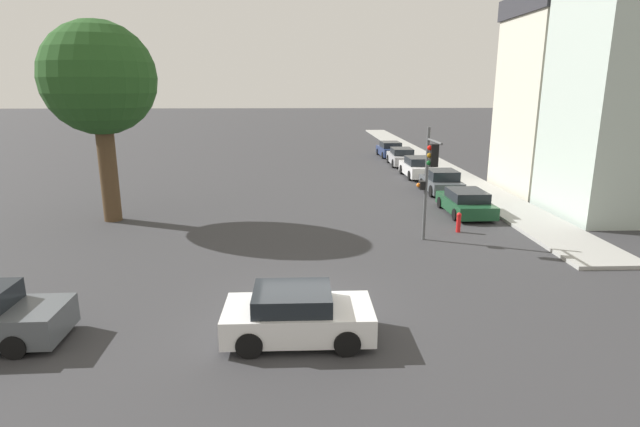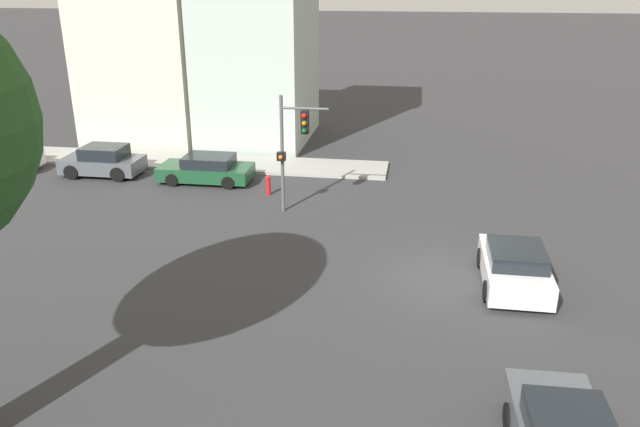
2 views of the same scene
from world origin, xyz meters
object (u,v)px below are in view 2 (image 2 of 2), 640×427
Objects in this scene: fire_hydrant at (268,184)px; crossing_car_0 at (515,267)px; parked_car_0 at (207,169)px; parked_car_1 at (103,161)px; traffic_signal at (293,138)px.

crossing_car_0 is at bearing -127.00° from fire_hydrant.
parked_car_1 reaches higher than parked_car_0.
parked_car_1 is at bearing 79.45° from fire_hydrant.
traffic_signal is 1.25× the size of crossing_car_0.
parked_car_0 is 4.75× the size of fire_hydrant.
crossing_car_0 is 0.89× the size of parked_car_0.
crossing_car_0 is at bearing 55.54° from traffic_signal.
parked_car_0 is at bearing -125.14° from traffic_signal.
fire_hydrant is at bearing 169.24° from parked_car_1.
parked_car_0 is at bearing 56.51° from crossing_car_0.
parked_car_1 is at bearing 64.36° from crossing_car_0.
parked_car_1 reaches higher than fire_hydrant.
parked_car_1 is 8.83m from fire_hydrant.
traffic_signal is at bearing 56.77° from crossing_car_0.
fire_hydrant is at bearing -142.02° from traffic_signal.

